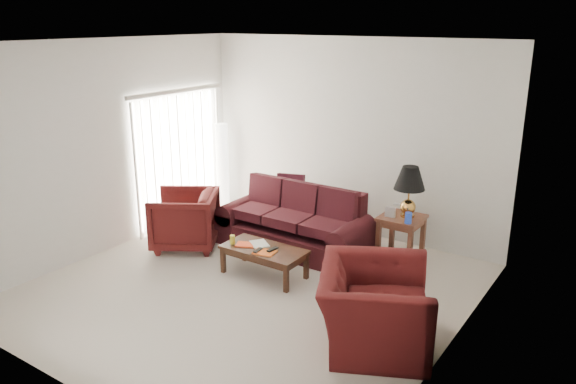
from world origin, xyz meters
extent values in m
plane|color=beige|center=(0.00, 0.00, 0.00)|extent=(5.00, 5.00, 0.00)
cube|color=silver|center=(-2.42, 1.30, 1.08)|extent=(0.10, 2.00, 2.16)
cube|color=black|center=(-0.70, 1.95, 0.72)|extent=(0.47, 0.33, 0.44)
cube|color=silver|center=(1.05, 1.83, 0.69)|extent=(0.15, 0.07, 0.14)
cylinder|color=#1B3AB4|center=(1.35, 1.72, 0.70)|extent=(0.10, 0.10, 0.15)
cube|color=#B0B0B4|center=(1.03, 2.15, 0.71)|extent=(0.18, 0.20, 0.06)
imported|color=#3C0E0E|center=(-1.62, 0.54, 0.42)|extent=(1.27, 1.26, 0.84)
imported|color=#420F0F|center=(1.82, -0.25, 0.41)|extent=(1.55, 1.62, 0.82)
cube|color=red|center=(-0.33, 0.35, 0.39)|extent=(0.30, 0.27, 0.01)
cube|color=white|center=(-0.20, 0.47, 0.40)|extent=(0.34, 0.33, 0.02)
cube|color=#BE4D16|center=(0.02, 0.28, 0.40)|extent=(0.31, 0.26, 0.02)
cube|color=black|center=(-0.06, 0.25, 0.42)|extent=(0.06, 0.16, 0.02)
cube|color=black|center=(0.08, 0.38, 0.42)|extent=(0.07, 0.18, 0.02)
cylinder|color=gold|center=(-0.51, 0.29, 0.45)|extent=(0.07, 0.07, 0.12)
camera|label=1|loc=(3.97, -5.01, 3.26)|focal=35.00mm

